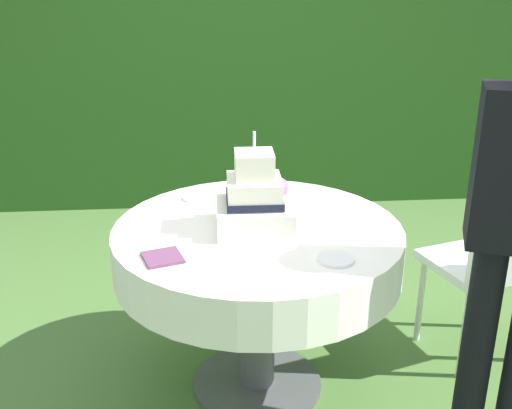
# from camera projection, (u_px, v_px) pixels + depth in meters

# --- Properties ---
(ground_plane) EXTENTS (20.00, 20.00, 0.00)m
(ground_plane) POSITION_uv_depth(u_px,v_px,m) (257.00, 384.00, 2.76)
(ground_plane) COLOR #476B33
(foliage_hedge) EXTENTS (5.29, 0.59, 2.29)m
(foliage_hedge) POSITION_uv_depth(u_px,v_px,m) (231.00, 50.00, 4.66)
(foliage_hedge) COLOR #234C19
(foliage_hedge) RESTS_ON ground_plane
(cake_table) EXTENTS (1.17, 1.17, 0.77)m
(cake_table) POSITION_uv_depth(u_px,v_px,m) (258.00, 253.00, 2.53)
(cake_table) COLOR #4C4C51
(cake_table) RESTS_ON ground_plane
(wedding_cake) EXTENTS (0.30, 0.30, 0.40)m
(wedding_cake) POSITION_uv_depth(u_px,v_px,m) (255.00, 201.00, 2.44)
(wedding_cake) COLOR silver
(wedding_cake) RESTS_ON cake_table
(serving_plate_near) EXTENTS (0.13, 0.13, 0.01)m
(serving_plate_near) POSITION_uv_depth(u_px,v_px,m) (197.00, 198.00, 2.78)
(serving_plate_near) COLOR white
(serving_plate_near) RESTS_ON cake_table
(serving_plate_far) EXTENTS (0.11, 0.11, 0.01)m
(serving_plate_far) POSITION_uv_depth(u_px,v_px,m) (272.00, 199.00, 2.76)
(serving_plate_far) COLOR white
(serving_plate_far) RESTS_ON cake_table
(serving_plate_left) EXTENTS (0.13, 0.13, 0.01)m
(serving_plate_left) POSITION_uv_depth(u_px,v_px,m) (335.00, 259.00, 2.20)
(serving_plate_left) COLOR white
(serving_plate_left) RESTS_ON cake_table
(napkin_stack) EXTENTS (0.17, 0.17, 0.01)m
(napkin_stack) POSITION_uv_depth(u_px,v_px,m) (163.00, 257.00, 2.22)
(napkin_stack) COLOR #603856
(napkin_stack) RESTS_ON cake_table
(garden_chair) EXTENTS (0.50, 0.50, 0.89)m
(garden_chair) POSITION_uv_depth(u_px,v_px,m) (490.00, 257.00, 2.75)
(garden_chair) COLOR white
(garden_chair) RESTS_ON ground_plane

